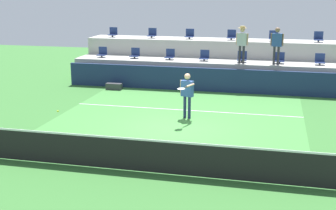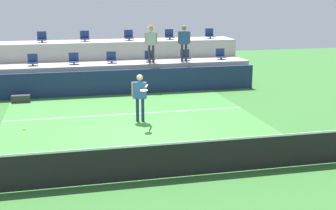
{
  "view_description": "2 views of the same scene",
  "coord_description": "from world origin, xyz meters",
  "px_view_note": "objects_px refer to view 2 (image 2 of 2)",
  "views": [
    {
      "loc": [
        3.34,
        -14.66,
        4.66
      ],
      "look_at": [
        0.26,
        -1.69,
        1.25
      ],
      "focal_mm": 48.73,
      "sensor_mm": 36.0,
      "label": 1
    },
    {
      "loc": [
        -2.44,
        -14.42,
        4.44
      ],
      "look_at": [
        0.69,
        -1.18,
        1.16
      ],
      "focal_mm": 49.88,
      "sensor_mm": 36.0,
      "label": 2
    }
  ],
  "objects_px": {
    "stadium_chair_lower_right": "(185,56)",
    "spectator_with_hat": "(151,40)",
    "equipment_bag": "(21,99)",
    "stadium_chair_lower_mid_left": "(74,59)",
    "stadium_chair_upper_left": "(42,38)",
    "stadium_chair_upper_far_right": "(210,34)",
    "stadium_chair_upper_mid_right": "(129,36)",
    "stadium_chair_lower_center": "(111,58)",
    "tennis_ball": "(24,129)",
    "stadium_chair_lower_far_right": "(221,55)",
    "spectator_leaning_on_rail": "(184,40)",
    "stadium_chair_lower_left": "(33,61)",
    "stadium_chair_upper_mid_left": "(85,37)",
    "tennis_player": "(140,93)",
    "stadium_chair_upper_right": "(169,35)",
    "stadium_chair_lower_mid_right": "(150,57)"
  },
  "relations": [
    {
      "from": "stadium_chair_lower_mid_right",
      "to": "tennis_player",
      "type": "bearing_deg",
      "value": -104.32
    },
    {
      "from": "stadium_chair_upper_left",
      "to": "stadium_chair_upper_mid_left",
      "type": "distance_m",
      "value": 2.05
    },
    {
      "from": "stadium_chair_lower_center",
      "to": "stadium_chair_upper_far_right",
      "type": "height_order",
      "value": "stadium_chair_upper_far_right"
    },
    {
      "from": "tennis_player",
      "to": "spectator_with_hat",
      "type": "distance_m",
      "value": 5.91
    },
    {
      "from": "stadium_chair_lower_left",
      "to": "stadium_chair_lower_right",
      "type": "relative_size",
      "value": 1.0
    },
    {
      "from": "stadium_chair_lower_left",
      "to": "stadium_chair_upper_left",
      "type": "relative_size",
      "value": 1.0
    },
    {
      "from": "stadium_chair_lower_center",
      "to": "stadium_chair_lower_right",
      "type": "bearing_deg",
      "value": 0.0
    },
    {
      "from": "stadium_chair_upper_mid_right",
      "to": "spectator_with_hat",
      "type": "bearing_deg",
      "value": -72.01
    },
    {
      "from": "spectator_with_hat",
      "to": "stadium_chair_lower_left",
      "type": "bearing_deg",
      "value": 175.9
    },
    {
      "from": "stadium_chair_upper_left",
      "to": "tennis_ball",
      "type": "bearing_deg",
      "value": -91.65
    },
    {
      "from": "stadium_chair_upper_mid_left",
      "to": "tennis_ball",
      "type": "height_order",
      "value": "stadium_chair_upper_mid_left"
    },
    {
      "from": "stadium_chair_upper_mid_right",
      "to": "stadium_chair_lower_center",
      "type": "bearing_deg",
      "value": -121.55
    },
    {
      "from": "stadium_chair_lower_left",
      "to": "stadium_chair_upper_right",
      "type": "height_order",
      "value": "stadium_chair_upper_right"
    },
    {
      "from": "stadium_chair_lower_far_right",
      "to": "stadium_chair_upper_left",
      "type": "relative_size",
      "value": 1.0
    },
    {
      "from": "stadium_chair_lower_far_right",
      "to": "stadium_chair_upper_mid_left",
      "type": "xyz_separation_m",
      "value": [
        -6.46,
        1.8,
        0.85
      ]
    },
    {
      "from": "stadium_chair_lower_far_right",
      "to": "tennis_player",
      "type": "bearing_deg",
      "value": -130.46
    },
    {
      "from": "stadium_chair_lower_far_right",
      "to": "spectator_leaning_on_rail",
      "type": "xyz_separation_m",
      "value": [
        -1.98,
        -0.38,
        0.81
      ]
    },
    {
      "from": "stadium_chair_upper_left",
      "to": "spectator_with_hat",
      "type": "distance_m",
      "value": 5.41
    },
    {
      "from": "stadium_chair_lower_right",
      "to": "spectator_with_hat",
      "type": "distance_m",
      "value": 1.99
    },
    {
      "from": "stadium_chair_upper_far_right",
      "to": "equipment_bag",
      "type": "relative_size",
      "value": 0.68
    },
    {
      "from": "spectator_with_hat",
      "to": "equipment_bag",
      "type": "relative_size",
      "value": 2.28
    },
    {
      "from": "spectator_with_hat",
      "to": "equipment_bag",
      "type": "height_order",
      "value": "spectator_with_hat"
    },
    {
      "from": "stadium_chair_lower_far_right",
      "to": "stadium_chair_upper_right",
      "type": "height_order",
      "value": "stadium_chair_upper_right"
    },
    {
      "from": "tennis_ball",
      "to": "stadium_chair_lower_left",
      "type": "bearing_deg",
      "value": 90.68
    },
    {
      "from": "stadium_chair_lower_mid_right",
      "to": "spectator_leaning_on_rail",
      "type": "height_order",
      "value": "spectator_leaning_on_rail"
    },
    {
      "from": "stadium_chair_upper_left",
      "to": "stadium_chair_upper_mid_left",
      "type": "relative_size",
      "value": 1.0
    },
    {
      "from": "stadium_chair_upper_mid_right",
      "to": "equipment_bag",
      "type": "xyz_separation_m",
      "value": [
        -5.13,
        -3.67,
        -2.16
      ]
    },
    {
      "from": "stadium_chair_lower_center",
      "to": "tennis_ball",
      "type": "xyz_separation_m",
      "value": [
        -3.44,
        -8.79,
        -0.68
      ]
    },
    {
      "from": "stadium_chair_lower_mid_left",
      "to": "equipment_bag",
      "type": "xyz_separation_m",
      "value": [
        -2.3,
        -1.87,
        -1.31
      ]
    },
    {
      "from": "stadium_chair_lower_right",
      "to": "stadium_chair_upper_mid_right",
      "type": "relative_size",
      "value": 1.0
    },
    {
      "from": "stadium_chair_lower_mid_left",
      "to": "spectator_leaning_on_rail",
      "type": "relative_size",
      "value": 0.31
    },
    {
      "from": "stadium_chair_lower_mid_left",
      "to": "stadium_chair_upper_far_right",
      "type": "distance_m",
      "value": 7.39
    },
    {
      "from": "stadium_chair_lower_left",
      "to": "stadium_chair_upper_left",
      "type": "distance_m",
      "value": 2.03
    },
    {
      "from": "stadium_chair_upper_far_right",
      "to": "stadium_chair_lower_mid_right",
      "type": "bearing_deg",
      "value": -153.26
    },
    {
      "from": "stadium_chair_lower_right",
      "to": "stadium_chair_upper_right",
      "type": "xyz_separation_m",
      "value": [
        -0.35,
        1.8,
        0.85
      ]
    },
    {
      "from": "stadium_chair_upper_far_right",
      "to": "spectator_with_hat",
      "type": "height_order",
      "value": "spectator_with_hat"
    },
    {
      "from": "stadium_chair_lower_mid_right",
      "to": "stadium_chair_upper_mid_right",
      "type": "distance_m",
      "value": 2.11
    },
    {
      "from": "stadium_chair_lower_left",
      "to": "stadium_chair_upper_mid_right",
      "type": "height_order",
      "value": "stadium_chair_upper_mid_right"
    },
    {
      "from": "tennis_player",
      "to": "tennis_ball",
      "type": "distance_m",
      "value": 4.69
    },
    {
      "from": "stadium_chair_lower_left",
      "to": "stadium_chair_lower_mid_left",
      "type": "xyz_separation_m",
      "value": [
        1.82,
        0.0,
        0.0
      ]
    },
    {
      "from": "spectator_leaning_on_rail",
      "to": "spectator_with_hat",
      "type": "bearing_deg",
      "value": -180.0
    },
    {
      "from": "stadium_chair_lower_left",
      "to": "spectator_with_hat",
      "type": "bearing_deg",
      "value": -4.1
    },
    {
      "from": "stadium_chair_lower_center",
      "to": "stadium_chair_upper_right",
      "type": "height_order",
      "value": "stadium_chair_upper_right"
    },
    {
      "from": "tennis_player",
      "to": "stadium_chair_lower_center",
      "type": "bearing_deg",
      "value": 92.84
    },
    {
      "from": "stadium_chair_upper_left",
      "to": "stadium_chair_upper_far_right",
      "type": "height_order",
      "value": "same"
    },
    {
      "from": "stadium_chair_lower_left",
      "to": "tennis_player",
      "type": "relative_size",
      "value": 0.31
    },
    {
      "from": "stadium_chair_lower_far_right",
      "to": "spectator_leaning_on_rail",
      "type": "bearing_deg",
      "value": -169.01
    },
    {
      "from": "stadium_chair_upper_left",
      "to": "stadium_chair_upper_far_right",
      "type": "xyz_separation_m",
      "value": [
        8.52,
        0.0,
        0.0
      ]
    },
    {
      "from": "spectator_with_hat",
      "to": "stadium_chair_lower_center",
      "type": "bearing_deg",
      "value": 168.06
    },
    {
      "from": "stadium_chair_upper_left",
      "to": "spectator_with_hat",
      "type": "bearing_deg",
      "value": -23.82
    }
  ]
}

